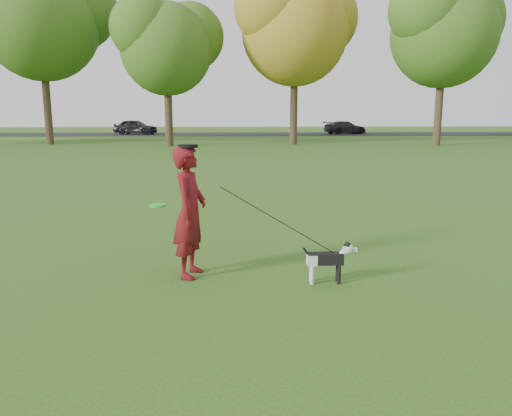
{
  "coord_description": "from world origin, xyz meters",
  "views": [
    {
      "loc": [
        0.15,
        -6.51,
        2.28
      ],
      "look_at": [
        0.43,
        0.17,
        0.95
      ],
      "focal_mm": 35.0,
      "sensor_mm": 36.0,
      "label": 1
    }
  ],
  "objects_px": {
    "dog": "(330,258)",
    "man": "(190,212)",
    "car_left": "(136,127)",
    "car_right": "(345,127)"
  },
  "relations": [
    {
      "from": "dog",
      "to": "man",
      "type": "bearing_deg",
      "value": 168.63
    },
    {
      "from": "car_left",
      "to": "man",
      "type": "bearing_deg",
      "value": -153.93
    },
    {
      "from": "dog",
      "to": "car_left",
      "type": "relative_size",
      "value": 0.19
    },
    {
      "from": "car_right",
      "to": "car_left",
      "type": "bearing_deg",
      "value": 72.65
    },
    {
      "from": "dog",
      "to": "car_left",
      "type": "xyz_separation_m",
      "value": [
        -10.32,
        40.21,
        0.34
      ]
    },
    {
      "from": "man",
      "to": "car_left",
      "type": "relative_size",
      "value": 0.46
    },
    {
      "from": "car_left",
      "to": "car_right",
      "type": "distance_m",
      "value": 19.34
    },
    {
      "from": "dog",
      "to": "car_right",
      "type": "relative_size",
      "value": 0.19
    },
    {
      "from": "car_left",
      "to": "dog",
      "type": "bearing_deg",
      "value": -151.52
    },
    {
      "from": "man",
      "to": "car_right",
      "type": "xyz_separation_m",
      "value": [
        10.88,
        39.84,
        -0.3
      ]
    }
  ]
}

